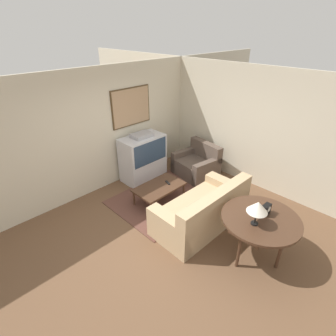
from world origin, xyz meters
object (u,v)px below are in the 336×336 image
tv (143,158)px  couch (202,211)px  armchair (197,165)px  console_table (261,221)px  mantel_clock (266,210)px  coffee_table (159,188)px  table_lamp (258,207)px

tv → couch: bearing=-99.5°
armchair → console_table: bearing=-21.2°
couch → armchair: size_ratio=1.70×
tv → armchair: (1.06, -0.83, -0.28)m
console_table → mantel_clock: mantel_clock is taller
coffee_table → table_lamp: (-0.11, -2.22, 0.74)m
console_table → couch: bearing=92.5°
tv → coffee_table: tv is taller
armchair → console_table: armchair is taller
coffee_table → table_lamp: 2.34m
armchair → table_lamp: (-1.58, -2.40, 0.80)m
tv → coffee_table: 1.11m
tv → coffee_table: bearing=-112.0°
table_lamp → couch: bearing=81.8°
tv → couch: 2.19m
console_table → table_lamp: table_lamp is taller
armchair → console_table: size_ratio=0.91×
mantel_clock → console_table: bearing=-177.7°
mantel_clock → tv: bearing=86.7°
couch → armchair: (1.42, 1.32, -0.04)m
couch → console_table: couch is taller
couch → console_table: size_ratio=1.54×
couch → table_lamp: table_lamp is taller
tv → console_table: bearing=-95.5°
tv → coffee_table: size_ratio=1.12×
mantel_clock → coffee_table: bearing=95.8°
table_lamp → console_table: bearing=-1.7°
tv → console_table: tv is taller
coffee_table → console_table: console_table is taller
armchair → coffee_table: 1.48m
console_table → coffee_table: bearing=92.5°
tv → console_table: size_ratio=0.98×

